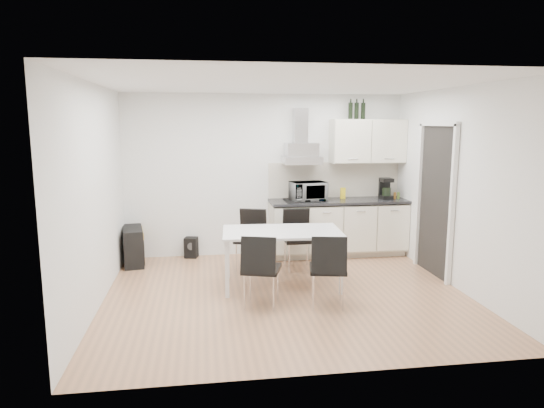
# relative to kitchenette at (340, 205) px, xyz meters

# --- Properties ---
(ground) EXTENTS (4.50, 4.50, 0.00)m
(ground) POSITION_rel_kitchenette_xyz_m (-1.19, -1.73, -0.83)
(ground) COLOR tan
(ground) RESTS_ON ground
(wall_back) EXTENTS (4.50, 0.10, 2.60)m
(wall_back) POSITION_rel_kitchenette_xyz_m (-1.19, 0.27, 0.47)
(wall_back) COLOR white
(wall_back) RESTS_ON ground
(wall_front) EXTENTS (4.50, 0.10, 2.60)m
(wall_front) POSITION_rel_kitchenette_xyz_m (-1.19, -3.73, 0.47)
(wall_front) COLOR white
(wall_front) RESTS_ON ground
(wall_left) EXTENTS (0.10, 4.00, 2.60)m
(wall_left) POSITION_rel_kitchenette_xyz_m (-3.44, -1.73, 0.47)
(wall_left) COLOR white
(wall_left) RESTS_ON ground
(wall_right) EXTENTS (0.10, 4.00, 2.60)m
(wall_right) POSITION_rel_kitchenette_xyz_m (1.06, -1.73, 0.47)
(wall_right) COLOR white
(wall_right) RESTS_ON ground
(ceiling) EXTENTS (4.50, 4.50, 0.00)m
(ceiling) POSITION_rel_kitchenette_xyz_m (-1.19, -1.73, 1.77)
(ceiling) COLOR white
(ceiling) RESTS_ON wall_back
(doorway) EXTENTS (0.08, 1.04, 2.10)m
(doorway) POSITION_rel_kitchenette_xyz_m (1.02, -1.18, 0.22)
(doorway) COLOR white
(doorway) RESTS_ON ground
(kitchenette) EXTENTS (2.22, 0.64, 2.52)m
(kitchenette) POSITION_rel_kitchenette_xyz_m (0.00, 0.00, 0.00)
(kitchenette) COLOR beige
(kitchenette) RESTS_ON ground
(dining_table) EXTENTS (1.59, 0.97, 0.75)m
(dining_table) POSITION_rel_kitchenette_xyz_m (-1.19, -1.40, -0.15)
(dining_table) COLOR white
(dining_table) RESTS_ON ground
(chair_far_left) EXTENTS (0.58, 0.62, 0.88)m
(chair_far_left) POSITION_rel_kitchenette_xyz_m (-1.53, -0.61, -0.39)
(chair_far_left) COLOR black
(chair_far_left) RESTS_ON ground
(chair_far_right) EXTENTS (0.44, 0.50, 0.88)m
(chair_far_right) POSITION_rel_kitchenette_xyz_m (-0.83, -0.70, -0.39)
(chair_far_right) COLOR black
(chair_far_right) RESTS_ON ground
(chair_near_left) EXTENTS (0.57, 0.61, 0.88)m
(chair_near_left) POSITION_rel_kitchenette_xyz_m (-1.54, -2.07, -0.39)
(chair_near_left) COLOR black
(chair_near_left) RESTS_ON ground
(chair_near_right) EXTENTS (0.53, 0.58, 0.88)m
(chair_near_right) POSITION_rel_kitchenette_xyz_m (-0.77, -2.18, -0.39)
(chair_near_right) COLOR black
(chair_near_right) RESTS_ON ground
(guitar_amp) EXTENTS (0.40, 0.72, 0.57)m
(guitar_amp) POSITION_rel_kitchenette_xyz_m (-3.28, -0.08, -0.55)
(guitar_amp) COLOR black
(guitar_amp) RESTS_ON ground
(floor_speaker) EXTENTS (0.23, 0.22, 0.33)m
(floor_speaker) POSITION_rel_kitchenette_xyz_m (-2.41, 0.17, -0.67)
(floor_speaker) COLOR black
(floor_speaker) RESTS_ON ground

